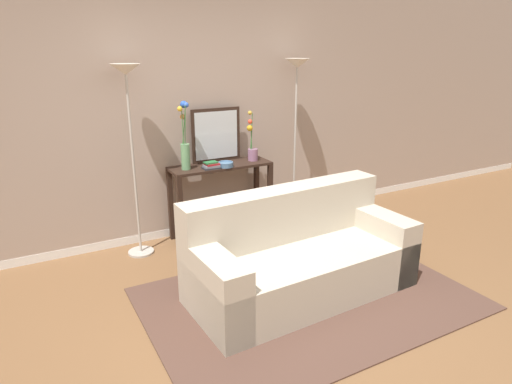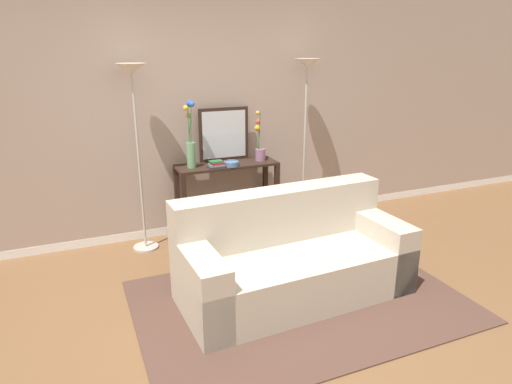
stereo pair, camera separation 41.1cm
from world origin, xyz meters
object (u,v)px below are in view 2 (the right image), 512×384
Objects in this scene: vase_short_flowers at (260,147)px; console_table at (227,187)px; book_stack at (217,164)px; couch at (292,260)px; vase_tall_flowers at (191,142)px; fruit_bowl at (231,164)px; wall_mirror at (224,134)px; floor_lamp_left at (134,107)px; floor_lamp_right at (306,97)px; book_row_under_console at (209,232)px.

console_table is at bearing 179.81° from vase_short_flowers.
couch is at bearing -80.66° from book_stack.
fruit_bowl is (0.40, -0.11, -0.25)m from vase_tall_flowers.
wall_mirror reaches higher than couch.
floor_lamp_left is 0.99× the size of floor_lamp_right.
book_row_under_console is at bearing 1.74° from vase_tall_flowers.
vase_tall_flowers is at bearing -159.35° from wall_mirror.
vase_short_flowers is 1.25× the size of book_row_under_console.
book_row_under_console is at bearing 2.54° from floor_lamp_left.
vase_tall_flowers is 0.48m from fruit_bowl.
vase_short_flowers is at bearing 11.06° from book_stack.
vase_short_flowers is at bearing -0.19° from console_table.
floor_lamp_left is 1.59m from book_row_under_console.
vase_short_flowers is (0.39, -0.00, 0.41)m from console_table.
fruit_bowl is at bearing -2.95° from book_stack.
couch is at bearing -87.29° from console_table.
vase_short_flowers reaches higher than fruit_bowl.
couch is 1.03× the size of floor_lamp_left.
vase_tall_flowers is 4.34× the size of fruit_bowl.
wall_mirror is 1.10m from book_row_under_console.
fruit_bowl is (-0.02, -0.27, -0.27)m from wall_mirror.
vase_tall_flowers reaches higher than console_table.
vase_short_flowers is 1.11m from book_row_under_console.
vase_tall_flowers is (-0.46, 1.44, 0.78)m from couch.
couch is 1.43m from fruit_bowl.
book_row_under_console is at bearing 154.68° from fruit_bowl.
book_row_under_console is (-0.08, 0.11, -0.80)m from book_stack.
fruit_bowl reaches higher than book_row_under_console.
vase_short_flowers reaches higher than book_stack.
vase_tall_flowers is 0.79m from vase_short_flowers.
floor_lamp_left reaches higher than book_stack.
book_stack is (-0.54, -0.11, -0.12)m from vase_short_flowers.
couch is 2.04m from floor_lamp_right.
console_table is 0.58× the size of floor_lamp_right.
vase_short_flowers is 0.41m from fruit_bowl.
floor_lamp_left reaches higher than console_table.
fruit_bowl is 0.84m from book_row_under_console.
console_table is (-0.07, 1.45, 0.24)m from couch.
couch is 3.34× the size of wall_mirror.
book_stack is at bearing -22.92° from vase_tall_flowers.
couch is at bearing -78.20° from book_row_under_console.
floor_lamp_right is 11.87× the size of fruit_bowl.
console_table is at bearing 1.91° from floor_lamp_left.
console_table is at bearing -99.74° from wall_mirror.
couch reaches higher than fruit_bowl.
floor_lamp_left is at bearing 174.93° from fruit_bowl.
floor_lamp_right is 4.34× the size of book_row_under_console.
couch is 1.02× the size of floor_lamp_right.
console_table is 1.32m from floor_lamp_left.
vase_tall_flowers is at bearing 164.68° from fruit_bowl.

